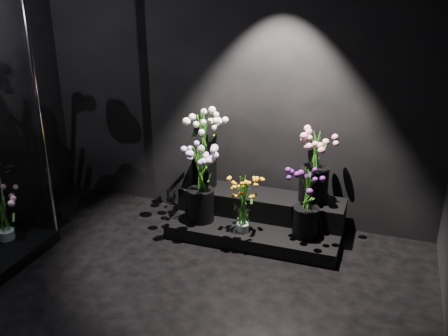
% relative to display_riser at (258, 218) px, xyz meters
% --- Properties ---
extents(floor, '(4.00, 4.00, 0.00)m').
position_rel_display_riser_xyz_m(floor, '(-0.36, -1.68, -0.15)').
color(floor, black).
rests_on(floor, ground).
extents(wall_back, '(4.00, 0.00, 4.00)m').
position_rel_display_riser_xyz_m(wall_back, '(-0.36, 0.32, 1.25)').
color(wall_back, black).
rests_on(wall_back, floor).
extents(display_riser, '(1.61, 0.71, 0.36)m').
position_rel_display_riser_xyz_m(display_riser, '(0.00, 0.00, 0.00)').
color(display_riser, black).
rests_on(display_riser, floor).
extents(bouquet_orange_bells, '(0.31, 0.31, 0.54)m').
position_rel_display_riser_xyz_m(bouquet_orange_bells, '(-0.07, -0.27, 0.27)').
color(bouquet_orange_bells, white).
rests_on(bouquet_orange_bells, display_riser).
extents(bouquet_lilac, '(0.46, 0.46, 0.74)m').
position_rel_display_riser_xyz_m(bouquet_lilac, '(-0.51, -0.20, 0.41)').
color(bouquet_lilac, black).
rests_on(bouquet_lilac, display_riser).
extents(bouquet_purple, '(0.41, 0.41, 0.66)m').
position_rel_display_riser_xyz_m(bouquet_purple, '(0.49, -0.17, 0.36)').
color(bouquet_purple, black).
rests_on(bouquet_purple, display_riser).
extents(bouquet_cream_roses, '(0.43, 0.43, 0.76)m').
position_rel_display_riser_xyz_m(bouquet_cream_roses, '(-0.60, 0.12, 0.65)').
color(bouquet_cream_roses, black).
rests_on(bouquet_cream_roses, display_riser).
extents(bouquet_pink_roses, '(0.35, 0.35, 0.70)m').
position_rel_display_riser_xyz_m(bouquet_pink_roses, '(0.49, 0.12, 0.59)').
color(bouquet_pink_roses, black).
rests_on(bouquet_pink_roses, display_riser).
extents(bouquet_case_base_pink, '(0.33, 0.33, 0.49)m').
position_rel_display_riser_xyz_m(bouquet_case_base_pink, '(-2.07, -1.07, 0.21)').
color(bouquet_case_base_pink, white).
rests_on(bouquet_case_base_pink, display_case).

